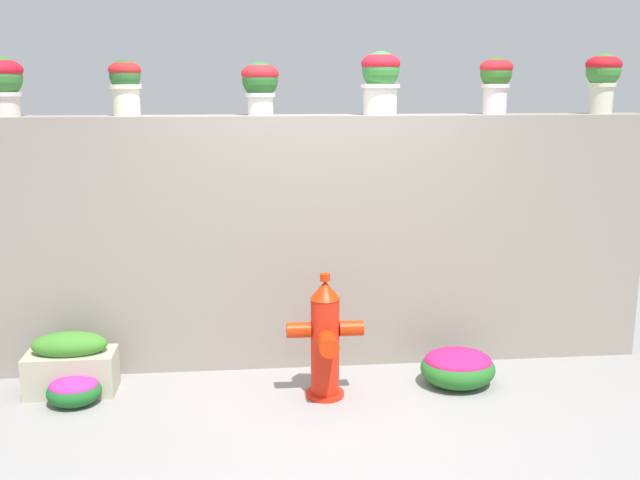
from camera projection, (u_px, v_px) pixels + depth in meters
name	position (u px, v px, depth m)	size (l,w,h in m)	color
ground_plane	(337.00, 429.00, 4.66)	(24.00, 24.00, 0.00)	gray
stone_wall	(318.00, 241.00, 5.65)	(5.14, 0.35, 1.94)	gray
potted_plant_0	(2.00, 80.00, 5.14)	(0.30, 0.30, 0.42)	silver
potted_plant_1	(125.00, 82.00, 5.29)	(0.24, 0.24, 0.40)	silver
potted_plant_2	(260.00, 82.00, 5.35)	(0.28, 0.28, 0.39)	silver
potted_plant_3	(380.00, 77.00, 5.41)	(0.29, 0.29, 0.47)	silver
potted_plant_4	(496.00, 78.00, 5.53)	(0.25, 0.25, 0.43)	silver
potted_plant_5	(603.00, 75.00, 5.59)	(0.27, 0.27, 0.46)	beige
fire_hydrant	(325.00, 340.00, 5.06)	(0.54, 0.42, 0.90)	red
flower_bush_left	(74.00, 390.00, 5.01)	(0.37, 0.33, 0.20)	#1D6326
flower_bush_right	(458.00, 366.00, 5.32)	(0.55, 0.49, 0.28)	#277027
planter_box	(71.00, 364.00, 5.17)	(0.62, 0.31, 0.45)	#B1AB90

